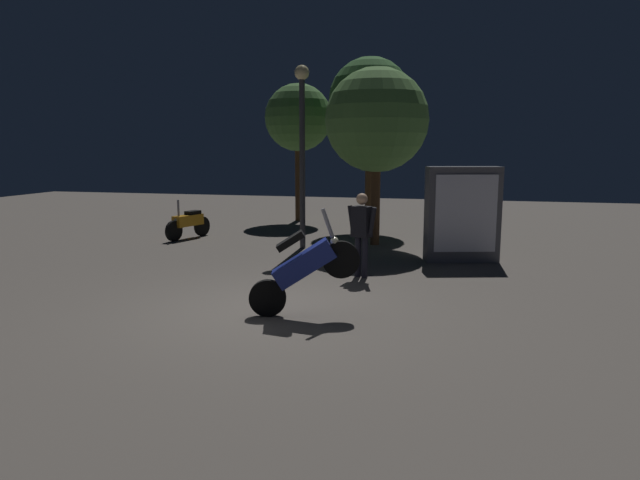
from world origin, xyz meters
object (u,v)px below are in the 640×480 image
Objects in this scene: motorcycle_blue_foreground at (304,267)px; person_rider_beside at (362,228)px; kiosk_billboard at (462,214)px; streetlamp_near at (302,132)px; motorcycle_orange_parked_left at (188,223)px.

person_rider_beside is (0.41, 2.75, 0.23)m from motorcycle_blue_foreground.
motorcycle_blue_foreground is at bearing 49.31° from kiosk_billboard.
streetlamp_near is at bearing -26.45° from kiosk_billboard.
motorcycle_blue_foreground is 0.99× the size of person_rider_beside.
kiosk_billboard reaches higher than person_rider_beside.
kiosk_billboard is at bearing -17.64° from person_rider_beside.
streetlamp_near is at bearing 90.12° from motorcycle_blue_foreground.
motorcycle_orange_parked_left is 7.55m from kiosk_billboard.
motorcycle_orange_parked_left is 4.33m from streetlamp_near.
streetlamp_near reaches higher than motorcycle_orange_parked_left.
person_rider_beside reaches higher than motorcycle_orange_parked_left.
motorcycle_blue_foreground is 5.37m from kiosk_billboard.
kiosk_billboard reaches higher than motorcycle_orange_parked_left.
kiosk_billboard is (3.88, -0.78, -1.83)m from streetlamp_near.
motorcycle_blue_foreground is at bearing 56.04° from motorcycle_orange_parked_left.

